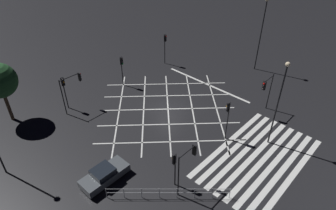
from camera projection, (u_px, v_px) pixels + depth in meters
name	position (u px, v px, depth m)	size (l,w,h in m)	color
ground_plane	(168.00, 109.00, 33.04)	(200.00, 200.00, 0.00)	black
road_markings	(226.00, 137.00, 29.16)	(18.13, 23.54, 0.01)	silver
traffic_light_sw_main	(188.00, 160.00, 22.49)	(2.10, 0.36, 4.15)	black
traffic_light_ne_cross	(165.00, 43.00, 40.20)	(0.36, 0.39, 4.28)	black
traffic_light_nw_main	(72.00, 85.00, 31.29)	(2.58, 0.36, 4.23)	black
traffic_light_nw_cross	(64.00, 87.00, 31.60)	(0.36, 0.39, 3.88)	black
traffic_light_se_main	(267.00, 88.00, 30.77)	(2.10, 0.36, 4.31)	black
traffic_light_sw_cross	(174.00, 163.00, 23.13)	(0.36, 0.39, 3.32)	black
traffic_light_median_north	(122.00, 65.00, 35.60)	(0.36, 0.39, 3.84)	black
traffic_light_median_south	(228.00, 113.00, 27.41)	(0.36, 0.39, 4.18)	black
street_lamp_west	(280.00, 96.00, 25.56)	(0.40, 0.40, 8.52)	black
street_lamp_far	(263.00, 21.00, 36.88)	(0.52, 0.52, 9.55)	black
waiting_car	(104.00, 175.00, 24.45)	(4.12, 1.71, 1.34)	#474C51
pedestrian_railing	(168.00, 192.00, 22.99)	(6.54, 7.06, 1.05)	#9EA0A5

